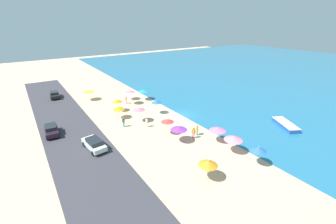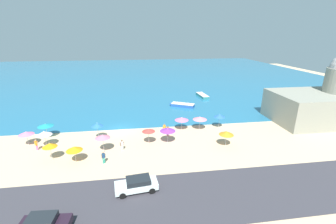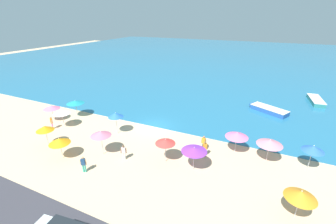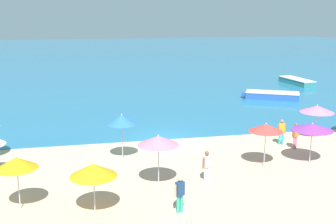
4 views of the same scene
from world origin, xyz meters
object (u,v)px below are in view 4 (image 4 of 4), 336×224
(bather_4, at_px, (207,164))
(beach_umbrella_12, at_px, (122,120))
(beach_umbrella_6, at_px, (317,109))
(bather_0, at_px, (180,192))
(beach_umbrella_7, at_px, (266,128))
(bather_2, at_px, (295,134))
(bather_1, at_px, (282,131))
(beach_umbrella_2, at_px, (158,141))
(beach_umbrella_13, at_px, (17,163))
(skiff_offshore, at_px, (296,81))
(beach_umbrella_1, at_px, (93,170))
(skiff_nearshore, at_px, (272,95))
(beach_umbrella_9, at_px, (312,127))

(bather_4, bearing_deg, beach_umbrella_12, 133.02)
(beach_umbrella_6, bearing_deg, bather_0, -142.62)
(beach_umbrella_7, xyz_separation_m, bather_2, (3.15, 2.40, -1.26))
(bather_1, relative_size, bather_4, 1.03)
(beach_umbrella_2, xyz_separation_m, beach_umbrella_6, (12.05, 5.95, -0.36))
(beach_umbrella_13, relative_size, bather_4, 1.52)
(beach_umbrella_6, bearing_deg, beach_umbrella_12, -172.43)
(beach_umbrella_13, distance_m, skiff_offshore, 38.87)
(beach_umbrella_2, height_order, bather_2, beach_umbrella_2)
(beach_umbrella_1, height_order, skiff_offshore, beach_umbrella_1)
(bather_0, bearing_deg, beach_umbrella_13, 165.29)
(bather_2, relative_size, skiff_offshore, 0.30)
(beach_umbrella_7, bearing_deg, beach_umbrella_1, -158.64)
(beach_umbrella_12, distance_m, bather_4, 5.80)
(beach_umbrella_13, distance_m, bather_0, 7.06)
(skiff_nearshore, bearing_deg, bather_4, -123.76)
(bather_2, bearing_deg, beach_umbrella_12, 178.47)
(beach_umbrella_2, distance_m, bather_1, 10.36)
(beach_umbrella_9, bearing_deg, bather_4, -167.82)
(beach_umbrella_1, xyz_separation_m, beach_umbrella_6, (15.24, 8.16, 0.06))
(bather_0, bearing_deg, beach_umbrella_1, 167.83)
(beach_umbrella_12, xyz_separation_m, beach_umbrella_13, (-5.03, -5.38, -0.28))
(bather_1, relative_size, skiff_offshore, 0.29)
(bather_1, xyz_separation_m, skiff_offshore, (12.46, 20.96, -0.54))
(beach_umbrella_9, distance_m, bather_1, 3.62)
(beach_umbrella_12, relative_size, skiff_offshore, 0.48)
(beach_umbrella_2, bearing_deg, beach_umbrella_12, 107.77)
(beach_umbrella_12, relative_size, bather_0, 1.66)
(beach_umbrella_12, bearing_deg, skiff_nearshore, 41.56)
(bather_0, relative_size, bather_2, 0.97)
(beach_umbrella_13, relative_size, skiff_offshore, 0.43)
(beach_umbrella_9, height_order, beach_umbrella_12, beach_umbrella_12)
(beach_umbrella_9, distance_m, bather_0, 9.86)
(beach_umbrella_9, height_order, bather_2, beach_umbrella_9)
(bather_1, bearing_deg, beach_umbrella_7, -128.53)
(beach_umbrella_1, distance_m, beach_umbrella_9, 12.81)
(beach_umbrella_2, bearing_deg, beach_umbrella_6, 26.30)
(beach_umbrella_6, distance_m, bather_2, 3.50)
(beach_umbrella_9, height_order, bather_0, beach_umbrella_9)
(beach_umbrella_6, distance_m, skiff_offshore, 22.10)
(bather_1, bearing_deg, beach_umbrella_2, -151.29)
(skiff_offshore, bearing_deg, beach_umbrella_1, -131.27)
(beach_umbrella_7, bearing_deg, beach_umbrella_9, 0.20)
(beach_umbrella_2, height_order, beach_umbrella_6, beach_umbrella_2)
(beach_umbrella_6, relative_size, beach_umbrella_7, 0.92)
(bather_0, distance_m, bather_1, 11.70)
(beach_umbrella_2, xyz_separation_m, bather_0, (0.36, -2.97, -1.42))
(beach_umbrella_12, bearing_deg, beach_umbrella_6, 7.57)
(beach_umbrella_13, relative_size, bather_2, 1.44)
(bather_4, xyz_separation_m, skiff_offshore, (18.98, 25.81, -0.51))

